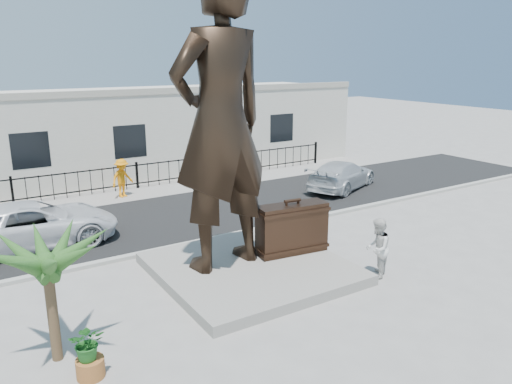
{
  "coord_description": "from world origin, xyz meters",
  "views": [
    {
      "loc": [
        -7.62,
        -10.1,
        6.19
      ],
      "look_at": [
        0.0,
        2.0,
        2.3
      ],
      "focal_mm": 35.0,
      "sensor_mm": 36.0,
      "label": 1
    }
  ],
  "objects_px": {
    "car_white": "(33,224)",
    "statue": "(220,123)",
    "suitcase": "(292,228)",
    "tourist": "(377,248)"
  },
  "relations": [
    {
      "from": "statue",
      "to": "suitcase",
      "type": "height_order",
      "value": "statue"
    },
    {
      "from": "statue",
      "to": "car_white",
      "type": "bearing_deg",
      "value": -58.35
    },
    {
      "from": "tourist",
      "to": "statue",
      "type": "bearing_deg",
      "value": -70.83
    },
    {
      "from": "suitcase",
      "to": "tourist",
      "type": "bearing_deg",
      "value": -51.59
    },
    {
      "from": "suitcase",
      "to": "tourist",
      "type": "height_order",
      "value": "suitcase"
    },
    {
      "from": "car_white",
      "to": "statue",
      "type": "bearing_deg",
      "value": -139.7
    },
    {
      "from": "tourist",
      "to": "car_white",
      "type": "height_order",
      "value": "tourist"
    },
    {
      "from": "tourist",
      "to": "car_white",
      "type": "bearing_deg",
      "value": -80.12
    },
    {
      "from": "suitcase",
      "to": "car_white",
      "type": "distance_m",
      "value": 8.66
    },
    {
      "from": "statue",
      "to": "suitcase",
      "type": "bearing_deg",
      "value": 163.98
    }
  ]
}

